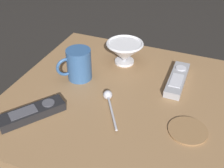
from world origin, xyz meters
The scene contains 8 objects.
ground_plane centered at (0.00, 0.00, 0.00)m, with size 6.00×6.00×0.00m, color black.
table centered at (0.00, 0.00, 0.02)m, with size 0.62×0.62×0.03m.
cereal_bowl centered at (0.17, 0.04, 0.07)m, with size 0.12×0.12×0.07m.
coffee_mug centered at (0.04, 0.14, 0.08)m, with size 0.09×0.09×0.10m.
teaspoon centered at (-0.04, 0.01, 0.04)m, with size 0.13×0.09×0.03m.
tv_remote_near centered at (0.13, -0.15, 0.04)m, with size 0.18×0.05×0.02m.
tv_remote_far centered at (-0.17, 0.17, 0.04)m, with size 0.16×0.14×0.03m.
drink_coaster centered at (-0.07, -0.21, 0.03)m, with size 0.10×0.10×0.01m.
Camera 1 is at (-0.59, -0.22, 0.53)m, focal length 44.94 mm.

